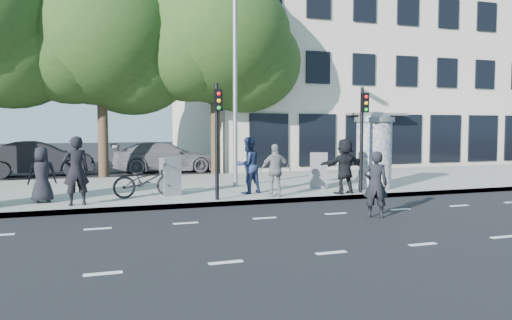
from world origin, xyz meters
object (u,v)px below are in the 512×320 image
object	(u,v)px
ped_a	(42,175)
ped_e	(276,170)
car_right	(165,157)
car_mid	(39,159)
traffic_pole_far	(363,128)
traffic_pole_near	(217,129)
man_road	(376,184)
ped_c	(248,165)
bicycle	(146,180)
cabinet_right	(319,170)
street_lamp	(236,55)
cabinet_left	(170,176)
ad_column_right	(374,148)
ped_f	(345,166)
ped_b	(76,171)

from	to	relation	value
ped_a	ped_e	world-z (taller)	ped_e
ped_a	car_right	size ratio (longest dim) A/B	0.31
ped_e	car_mid	bearing A→B (deg)	-45.89
traffic_pole_far	ped_e	bearing A→B (deg)	178.90
traffic_pole_near	car_right	world-z (taller)	traffic_pole_near
man_road	car_right	bearing A→B (deg)	-51.91
ped_e	car_mid	world-z (taller)	ped_e
ped_c	man_road	size ratio (longest dim) A/B	1.07
ped_c	man_road	xyz separation A→B (m)	(2.02, -4.23, -0.21)
bicycle	cabinet_right	xyz separation A→B (m)	(5.93, 0.31, 0.10)
traffic_pole_far	street_lamp	world-z (taller)	street_lamp
bicycle	ped_a	bearing A→B (deg)	86.05
cabinet_left	car_right	bearing A→B (deg)	68.59
ad_column_right	ped_c	distance (m)	4.55
ad_column_right	ped_a	xyz separation A→B (m)	(-10.60, 0.19, -0.59)
ad_column_right	cabinet_left	xyz separation A→B (m)	(-6.95, 0.53, -0.80)
traffic_pole_far	ped_a	world-z (taller)	traffic_pole_far
traffic_pole_far	ped_c	bearing A→B (deg)	163.31
bicycle	traffic_pole_near	bearing A→B (deg)	-130.31
traffic_pole_far	street_lamp	xyz separation A→B (m)	(-3.40, 2.84, 2.56)
traffic_pole_near	ped_e	world-z (taller)	traffic_pole_near
traffic_pole_near	man_road	size ratio (longest dim) A/B	2.02
street_lamp	ped_f	world-z (taller)	street_lamp
cabinet_left	car_right	world-z (taller)	car_right
street_lamp	cabinet_right	xyz separation A→B (m)	(2.62, -1.28, -4.02)
street_lamp	ped_e	bearing A→B (deg)	-81.08
ad_column_right	traffic_pole_near	size ratio (longest dim) A/B	0.78
man_road	cabinet_right	distance (m)	4.79
ped_b	street_lamp	bearing A→B (deg)	-165.34
man_road	car_mid	world-z (taller)	man_road
man_road	ped_b	bearing A→B (deg)	-0.78
bicycle	car_mid	xyz separation A→B (m)	(-3.78, 9.51, 0.13)
cabinet_right	ped_f	bearing A→B (deg)	-58.41
cabinet_right	car_mid	xyz separation A→B (m)	(-9.71, 9.20, 0.03)
ped_f	bicycle	size ratio (longest dim) A/B	0.90
traffic_pole_far	bicycle	size ratio (longest dim) A/B	1.72
ad_column_right	traffic_pole_near	world-z (taller)	traffic_pole_near
ped_e	cabinet_left	xyz separation A→B (m)	(-2.98, 1.38, -0.22)
ped_e	ped_b	bearing A→B (deg)	6.26
traffic_pole_far	ped_c	distance (m)	3.86
traffic_pole_near	car_mid	distance (m)	12.26
ped_c	cabinet_left	distance (m)	2.47
ped_a	ped_e	size ratio (longest dim) A/B	0.98
cabinet_right	ped_a	bearing A→B (deg)	-152.25
ped_e	cabinet_right	bearing A→B (deg)	-136.41
ped_c	cabinet_right	world-z (taller)	ped_c
ped_b	car_mid	world-z (taller)	ped_b
ad_column_right	cabinet_right	size ratio (longest dim) A/B	2.14
traffic_pole_far	ped_b	distance (m)	8.77
ped_a	cabinet_right	world-z (taller)	ped_a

